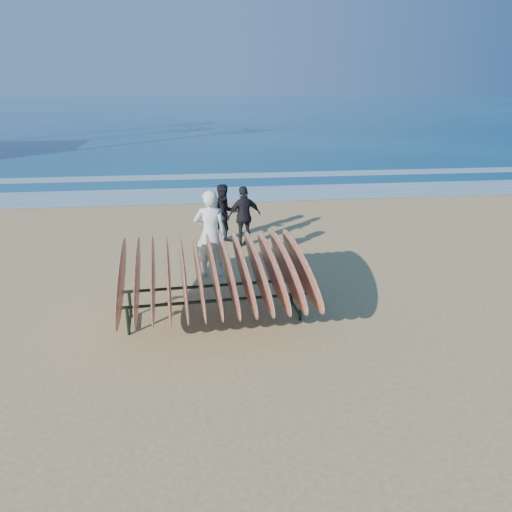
{
  "coord_description": "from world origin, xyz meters",
  "views": [
    {
      "loc": [
        -1.02,
        -7.78,
        4.1
      ],
      "look_at": [
        0.0,
        0.8,
        0.95
      ],
      "focal_mm": 35.0,
      "sensor_mm": 36.0,
      "label": 1
    }
  ],
  "objects_px": {
    "person_white": "(210,234)",
    "person_dark_b": "(244,216)",
    "surfboard_rack": "(214,273)",
    "person_dark_a": "(224,214)"
  },
  "relations": [
    {
      "from": "person_white",
      "to": "person_dark_b",
      "type": "xyz_separation_m",
      "value": [
        0.9,
        1.93,
        -0.18
      ]
    },
    {
      "from": "surfboard_rack",
      "to": "person_dark_b",
      "type": "relative_size",
      "value": 2.19
    },
    {
      "from": "person_white",
      "to": "person_dark_b",
      "type": "bearing_deg",
      "value": -111.56
    },
    {
      "from": "person_dark_a",
      "to": "surfboard_rack",
      "type": "bearing_deg",
      "value": -113.48
    },
    {
      "from": "surfboard_rack",
      "to": "person_dark_a",
      "type": "relative_size",
      "value": 2.2
    },
    {
      "from": "person_white",
      "to": "person_dark_a",
      "type": "relative_size",
      "value": 1.24
    },
    {
      "from": "person_dark_a",
      "to": "person_dark_b",
      "type": "bearing_deg",
      "value": -48.55
    },
    {
      "from": "surfboard_rack",
      "to": "person_dark_a",
      "type": "distance_m",
      "value": 4.29
    },
    {
      "from": "surfboard_rack",
      "to": "person_dark_b",
      "type": "bearing_deg",
      "value": 73.57
    },
    {
      "from": "surfboard_rack",
      "to": "person_white",
      "type": "distance_m",
      "value": 2.05
    }
  ]
}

